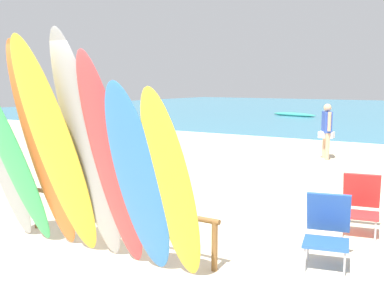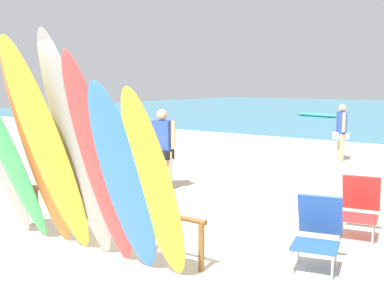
{
  "view_description": "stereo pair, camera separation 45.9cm",
  "coord_description": "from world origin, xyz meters",
  "views": [
    {
      "loc": [
        3.94,
        -4.39,
        2.09
      ],
      "look_at": [
        0.0,
        1.87,
        0.97
      ],
      "focal_mm": 44.22,
      "sensor_mm": 36.0,
      "label": 1
    },
    {
      "loc": [
        4.33,
        -4.14,
        2.09
      ],
      "look_at": [
        0.0,
        1.87,
        0.97
      ],
      "focal_mm": 44.22,
      "sensor_mm": 36.0,
      "label": 2
    }
  ],
  "objects": [
    {
      "name": "surfboard_orange_2",
      "position": [
        -0.54,
        -0.62,
        1.29
      ],
      "size": [
        0.57,
        0.93,
        2.57
      ],
      "primitive_type": "ellipsoid",
      "rotation": [
        0.31,
        0.0,
        0.07
      ],
      "color": "orange",
      "rests_on": "ground"
    },
    {
      "name": "surfboard_blue_6",
      "position": [
        0.94,
        -0.65,
        1.06
      ],
      "size": [
        0.6,
        0.89,
        2.12
      ],
      "primitive_type": "ellipsoid",
      "rotation": [
        0.36,
        0.0,
        0.06
      ],
      "color": "#337AD1",
      "rests_on": "ground"
    },
    {
      "name": "beachgoer_by_water",
      "position": [
        -1.65,
        1.84,
        0.86
      ],
      "size": [
        0.39,
        0.54,
        1.5
      ],
      "rotation": [
        0.0,
        0.0,
        1.89
      ],
      "color": "tan",
      "rests_on": "ground"
    },
    {
      "name": "surfboard_red_5",
      "position": [
        0.56,
        -0.64,
        1.21
      ],
      "size": [
        0.49,
        0.88,
        2.42
      ],
      "primitive_type": "ellipsoid",
      "rotation": [
        0.33,
        0.0,
        0.01
      ],
      "color": "#D13D42",
      "rests_on": "ground"
    },
    {
      "name": "surfboard_yellow_3",
      "position": [
        -0.13,
        -0.76,
        1.29
      ],
      "size": [
        0.68,
        1.19,
        2.58
      ],
      "primitive_type": "ellipsoid",
      "rotation": [
        0.4,
        0.0,
        0.1
      ],
      "color": "yellow",
      "rests_on": "ground"
    },
    {
      "name": "beachgoer_midbeach",
      "position": [
        0.24,
        8.35,
        0.87
      ],
      "size": [
        0.39,
        0.5,
        1.51
      ],
      "rotation": [
        0.0,
        0.0,
        2.12
      ],
      "color": "tan",
      "rests_on": "ground"
    },
    {
      "name": "beach_chair_red",
      "position": [
        2.46,
        0.91,
        0.43
      ],
      "size": [
        0.65,
        0.79,
        0.82
      ],
      "rotation": [
        0.0,
        0.0,
        0.23
      ],
      "color": "#B7B7BC",
      "rests_on": "ground"
    },
    {
      "name": "beachgoer_photographing",
      "position": [
        -1.46,
        2.9,
        0.91
      ],
      "size": [
        0.59,
        0.25,
        1.58
      ],
      "rotation": [
        0.0,
        0.0,
        3.25
      ],
      "color": "tan",
      "rests_on": "ground"
    },
    {
      "name": "distant_boat",
      "position": [
        -6.23,
        23.55,
        0.11
      ],
      "size": [
        3.16,
        1.5,
        0.25
      ],
      "color": "teal",
      "rests_on": "ground"
    },
    {
      "name": "surfboard_grey_4",
      "position": [
        0.22,
        -0.64,
        1.33
      ],
      "size": [
        0.57,
        0.98,
        2.65
      ],
      "primitive_type": "ellipsoid",
      "rotation": [
        0.32,
        0.0,
        0.07
      ],
      "color": "#999EA3",
      "rests_on": "ground"
    },
    {
      "name": "surfboard_rack",
      "position": [
        0.0,
        0.0,
        0.48
      ],
      "size": [
        3.07,
        0.07,
        0.6
      ],
      "color": "brown",
      "rests_on": "ground"
    },
    {
      "name": "surfboard_yellow_7",
      "position": [
        1.33,
        -0.61,
        1.04
      ],
      "size": [
        0.5,
        0.85,
        2.07
      ],
      "primitive_type": "ellipsoid",
      "rotation": [
        0.36,
        0.0,
        0.02
      ],
      "color": "yellow",
      "rests_on": "ground"
    },
    {
      "name": "surfboard_green_1",
      "position": [
        -0.97,
        -0.71,
        1.13
      ],
      "size": [
        0.56,
        0.99,
        2.26
      ],
      "primitive_type": "ellipsoid",
      "rotation": [
        0.38,
        0.0,
        -0.05
      ],
      "color": "#38B266",
      "rests_on": "ground"
    },
    {
      "name": "beach_chair_blue",
      "position": [
        2.52,
        2.29,
        0.43
      ],
      "size": [
        0.62,
        0.75,
        0.82
      ],
      "rotation": [
        0.0,
        0.0,
        0.19
      ],
      "color": "#B7B7BC",
      "rests_on": "ground"
    }
  ]
}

